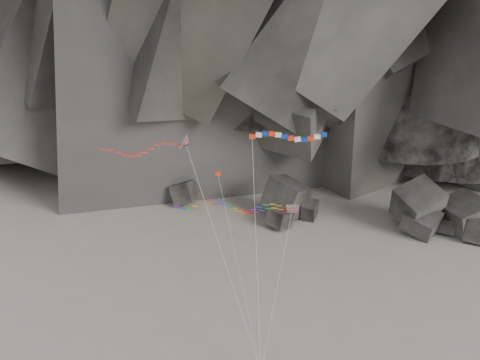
# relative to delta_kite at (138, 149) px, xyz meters

# --- Properties ---
(ground) EXTENTS (260.00, 260.00, 0.00)m
(ground) POSITION_rel_delta_kite_xyz_m (9.34, -3.66, -22.25)
(ground) COLOR #A39583
(ground) RESTS_ON ground
(boulder_field) EXTENTS (64.23, 13.89, 8.92)m
(boulder_field) POSITION_rel_delta_kite_xyz_m (30.57, 29.02, -20.02)
(boulder_field) COLOR #47423F
(boulder_field) RESTS_ON ground
(delta_kite) EXTENTS (18.89, 10.73, 22.76)m
(delta_kite) POSITION_rel_delta_kite_xyz_m (0.00, 0.00, 0.00)
(delta_kite) COLOR red
(delta_kite) RESTS_ON ground
(banner_kite) EXTENTS (7.96, 9.66, 23.40)m
(banner_kite) POSITION_rel_delta_kite_xyz_m (15.93, -0.54, 1.91)
(banner_kite) COLOR red
(banner_kite) RESTS_ON ground
(parafoil_kite) EXTENTS (13.63, 6.72, 16.57)m
(parafoil_kite) POSITION_rel_delta_kite_xyz_m (10.10, -2.85, -4.91)
(parafoil_kite) COLOR yellow
(parafoil_kite) RESTS_ON ground
(pennant_kite) EXTENTS (5.67, 7.75, 19.04)m
(pennant_kite) POSITION_rel_delta_kite_xyz_m (9.77, -2.85, -5.34)
(pennant_kite) COLOR red
(pennant_kite) RESTS_ON ground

